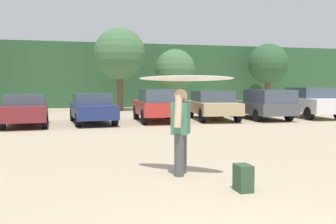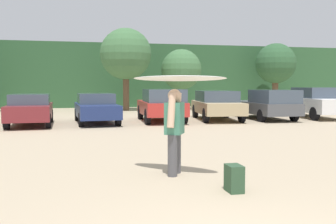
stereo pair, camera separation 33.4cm
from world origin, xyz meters
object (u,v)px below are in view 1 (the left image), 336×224
at_px(surfboard_white, 184,78).
at_px(backpack_dropped, 243,178).
at_px(parked_car_red, 158,104).
at_px(parked_car_maroon, 26,109).
at_px(parked_car_dark_gray, 262,104).
at_px(parked_car_white, 308,102).
at_px(parked_car_tan, 212,104).
at_px(person_adult, 181,127).
at_px(parked_car_navy, 92,108).

distance_m(surfboard_white, backpack_dropped, 2.21).
bearing_deg(parked_car_red, parked_car_maroon, 95.14).
relative_size(parked_car_maroon, parked_car_dark_gray, 0.86).
distance_m(parked_car_white, surfboard_white, 15.30).
relative_size(parked_car_tan, parked_car_white, 0.93).
relative_size(parked_car_tan, surfboard_white, 2.46).
bearing_deg(person_adult, parked_car_navy, -55.77).
xyz_separation_m(parked_car_red, parked_car_dark_gray, (5.52, 0.07, -0.06)).
relative_size(parked_car_dark_gray, parked_car_white, 0.97).
bearing_deg(person_adult, surfboard_white, 135.19).
bearing_deg(person_adult, parked_car_red, -72.31).
xyz_separation_m(parked_car_tan, surfboard_white, (-4.89, -11.13, 1.10)).
xyz_separation_m(parked_car_dark_gray, surfboard_white, (-7.47, -10.75, 1.12)).
bearing_deg(parked_car_red, parked_car_navy, 89.21).
bearing_deg(parked_car_maroon, backpack_dropped, -160.55).
relative_size(parked_car_maroon, surfboard_white, 2.18).
xyz_separation_m(parked_car_maroon, person_adult, (3.96, -10.25, 0.24)).
distance_m(parked_car_red, surfboard_white, 10.91).
bearing_deg(parked_car_dark_gray, parked_car_maroon, 93.04).
height_order(parked_car_maroon, person_adult, person_adult).
xyz_separation_m(parked_car_navy, parked_car_white, (11.59, 0.29, 0.13)).
bearing_deg(parked_car_red, parked_car_dark_gray, -87.24).
height_order(parked_car_navy, person_adult, person_adult).
relative_size(parked_car_navy, parked_car_red, 1.06).
bearing_deg(parked_car_red, person_adult, 171.45).
bearing_deg(parked_car_white, person_adult, 140.89).
relative_size(parked_car_white, surfboard_white, 2.64).
xyz_separation_m(parked_car_maroon, backpack_dropped, (4.64, -11.65, -0.49)).
distance_m(parked_car_dark_gray, person_adult, 13.02).
height_order(parked_car_maroon, parked_car_tan, parked_car_tan).
bearing_deg(parked_car_maroon, parked_car_red, -89.17).
xyz_separation_m(parked_car_navy, surfboard_white, (1.15, -10.84, 1.19)).
height_order(parked_car_red, parked_car_white, parked_car_white).
bearing_deg(backpack_dropped, parked_car_white, 51.71).
relative_size(parked_car_navy, surfboard_white, 2.36).
height_order(parked_car_tan, parked_car_dark_gray, parked_car_dark_gray).
bearing_deg(parked_car_red, parked_car_white, -84.93).
xyz_separation_m(parked_car_red, surfboard_white, (-1.94, -10.68, 1.06)).
bearing_deg(parked_car_tan, parked_car_red, 105.65).
bearing_deg(parked_car_navy, person_adult, -177.97).
height_order(parked_car_navy, parked_car_tan, parked_car_tan).
bearing_deg(surfboard_white, parked_car_dark_gray, -85.99).
bearing_deg(parked_car_dark_gray, backpack_dropped, 151.55).
distance_m(parked_car_white, backpack_dropped, 15.83).
height_order(parked_car_maroon, parked_car_dark_gray, parked_car_dark_gray).
distance_m(parked_car_dark_gray, parked_car_white, 3.00).
height_order(parked_car_maroon, backpack_dropped, parked_car_maroon).
height_order(parked_car_tan, backpack_dropped, parked_car_tan).
bearing_deg(parked_car_navy, surfboard_white, -177.85).
bearing_deg(parked_car_tan, parked_car_maroon, 102.01).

